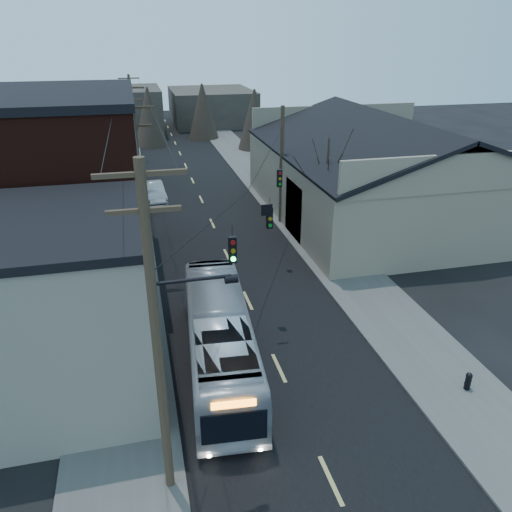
{
  "coord_description": "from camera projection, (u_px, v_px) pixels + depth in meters",
  "views": [
    {
      "loc": [
        -5.06,
        -8.68,
        13.15
      ],
      "look_at": [
        0.23,
        13.09,
        3.0
      ],
      "focal_mm": 35.0,
      "sensor_mm": 36.0,
      "label": 1
    }
  ],
  "objects": [
    {
      "name": "warehouse",
      "position": [
        382.0,
        181.0,
        38.01
      ],
      "size": [
        16.16,
        20.6,
        7.73
      ],
      "color": "#7E725C",
      "rests_on": "ground"
    },
    {
      "name": "sidewalk_left",
      "position": [
        123.0,
        212.0,
        39.33
      ],
      "size": [
        4.0,
        110.0,
        0.12
      ],
      "primitive_type": "cube",
      "color": "#474744",
      "rests_on": "ground"
    },
    {
      "name": "building_far_right",
      "position": [
        212.0,
        106.0,
        76.63
      ],
      "size": [
        12.0,
        14.0,
        5.0
      ],
      "primitive_type": "cube",
      "color": "#312C27",
      "rests_on": "ground"
    },
    {
      "name": "road_surface",
      "position": [
        205.0,
        207.0,
        40.75
      ],
      "size": [
        9.0,
        110.0,
        0.02
      ],
      "primitive_type": "cube",
      "color": "black",
      "rests_on": "ground"
    },
    {
      "name": "fire_hydrant",
      "position": [
        468.0,
        380.0,
        19.71
      ],
      "size": [
        0.37,
        0.26,
        0.76
      ],
      "rotation": [
        0.0,
        0.0,
        0.33
      ],
      "color": "black",
      "rests_on": "sidewalk_right"
    },
    {
      "name": "bare_tree",
      "position": [
        326.0,
        195.0,
        31.81
      ],
      "size": [
        0.4,
        0.4,
        7.2
      ],
      "primitive_type": "cone",
      "color": "black",
      "rests_on": "ground"
    },
    {
      "name": "building_clapboard",
      "position": [
        44.0,
        311.0,
        18.79
      ],
      "size": [
        8.0,
        8.0,
        7.0
      ],
      "primitive_type": "cube",
      "color": "#6D675A",
      "rests_on": "ground"
    },
    {
      "name": "building_brick",
      "position": [
        48.0,
        191.0,
        27.69
      ],
      "size": [
        10.0,
        12.0,
        10.0
      ],
      "primitive_type": "cube",
      "color": "black",
      "rests_on": "ground"
    },
    {
      "name": "utility_lines",
      "position": [
        167.0,
        167.0,
        32.86
      ],
      "size": [
        11.24,
        45.28,
        10.5
      ],
      "color": "#382B1E",
      "rests_on": "ground"
    },
    {
      "name": "building_far_left",
      "position": [
        124.0,
        111.0,
        69.21
      ],
      "size": [
        10.0,
        12.0,
        6.0
      ],
      "primitive_type": "cube",
      "color": "#312C27",
      "rests_on": "ground"
    },
    {
      "name": "parked_car",
      "position": [
        153.0,
        192.0,
        41.79
      ],
      "size": [
        2.12,
        4.9,
        1.57
      ],
      "primitive_type": "imported",
      "rotation": [
        0.0,
        0.0,
        0.1
      ],
      "color": "#A1A4A8",
      "rests_on": "ground"
    },
    {
      "name": "building_left_far",
      "position": [
        82.0,
        154.0,
        42.58
      ],
      "size": [
        9.0,
        14.0,
        7.0
      ],
      "primitive_type": "cube",
      "color": "#312C27",
      "rests_on": "ground"
    },
    {
      "name": "sidewalk_right",
      "position": [
        281.0,
        200.0,
        42.13
      ],
      "size": [
        4.0,
        110.0,
        0.12
      ],
      "primitive_type": "cube",
      "color": "#474744",
      "rests_on": "ground"
    },
    {
      "name": "bus",
      "position": [
        220.0,
        338.0,
        20.74
      ],
      "size": [
        3.34,
        10.79,
        2.96
      ],
      "primitive_type": "imported",
      "rotation": [
        0.0,
        0.0,
        3.06
      ],
      "color": "#A8ACB4",
      "rests_on": "ground"
    }
  ]
}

